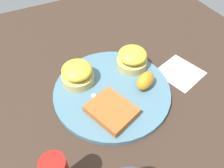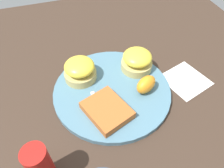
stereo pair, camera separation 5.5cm
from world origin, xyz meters
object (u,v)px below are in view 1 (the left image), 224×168
(hashbrown_patty, at_px, (112,110))
(sandwich_benedict_right, at_px, (77,74))
(orange_wedge, at_px, (145,81))
(fork, at_px, (91,92))
(sandwich_benedict_left, at_px, (132,58))

(hashbrown_patty, bearing_deg, sandwich_benedict_right, -165.86)
(hashbrown_patty, bearing_deg, orange_wedge, 107.48)
(sandwich_benedict_right, relative_size, hashbrown_patty, 0.82)
(hashbrown_patty, height_order, orange_wedge, orange_wedge)
(hashbrown_patty, distance_m, fork, 0.08)
(hashbrown_patty, bearing_deg, fork, -167.29)
(sandwich_benedict_right, bearing_deg, fork, 16.29)
(sandwich_benedict_left, xyz_separation_m, hashbrown_patty, (0.12, -0.12, -0.02))
(sandwich_benedict_right, relative_size, orange_wedge, 1.44)
(sandwich_benedict_left, distance_m, hashbrown_patty, 0.17)
(hashbrown_patty, xyz_separation_m, orange_wedge, (-0.04, 0.12, 0.01))
(sandwich_benedict_left, height_order, orange_wedge, sandwich_benedict_left)
(orange_wedge, height_order, fork, orange_wedge)
(fork, bearing_deg, orange_wedge, 71.75)
(orange_wedge, bearing_deg, sandwich_benedict_left, 173.72)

